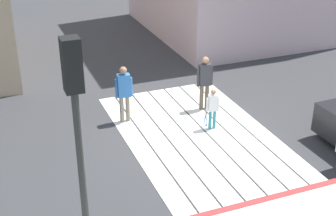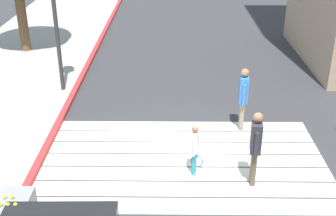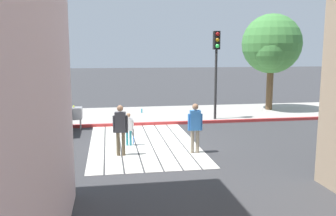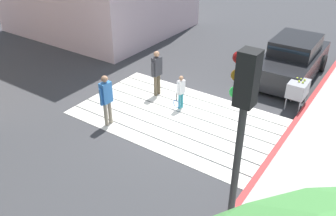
{
  "view_description": "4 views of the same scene",
  "coord_description": "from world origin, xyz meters",
  "px_view_note": "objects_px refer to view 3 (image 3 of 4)",
  "views": [
    {
      "loc": [
        -10.35,
        4.96,
        6.37
      ],
      "look_at": [
        -0.15,
        0.92,
        1.05
      ],
      "focal_mm": 52.17,
      "sensor_mm": 36.0,
      "label": 1
    },
    {
      "loc": [
        -0.27,
        -8.58,
        5.47
      ],
      "look_at": [
        -0.36,
        0.17,
        1.25
      ],
      "focal_mm": 47.4,
      "sensor_mm": 36.0,
      "label": 2
    },
    {
      "loc": [
        12.71,
        -1.22,
        3.33
      ],
      "look_at": [
        -0.08,
        0.93,
        1.27
      ],
      "focal_mm": 38.52,
      "sensor_mm": 36.0,
      "label": 3
    },
    {
      "loc": [
        -5.22,
        8.11,
        5.96
      ],
      "look_at": [
        -0.26,
        0.91,
        0.85
      ],
      "focal_mm": 37.83,
      "sensor_mm": 36.0,
      "label": 4
    }
  ],
  "objects_px": {
    "water_bottle": "(142,111)",
    "pedestrian_adult_lead": "(195,125)",
    "traffic_light_corner": "(216,57)",
    "street_tree": "(271,45)",
    "tennis_ball_cart": "(72,113)",
    "car_parked_near_curb": "(12,118)",
    "pedestrian_child_with_racket": "(129,128)",
    "pedestrian_adult_trailing": "(120,127)"
  },
  "relations": [
    {
      "from": "pedestrian_adult_trailing",
      "to": "pedestrian_child_with_racket",
      "type": "distance_m",
      "value": 1.28
    },
    {
      "from": "street_tree",
      "to": "pedestrian_adult_trailing",
      "type": "height_order",
      "value": "street_tree"
    },
    {
      "from": "pedestrian_adult_lead",
      "to": "tennis_ball_cart",
      "type": "bearing_deg",
      "value": -135.73
    },
    {
      "from": "car_parked_near_curb",
      "to": "street_tree",
      "type": "relative_size",
      "value": 0.81
    },
    {
      "from": "car_parked_near_curb",
      "to": "tennis_ball_cart",
      "type": "bearing_deg",
      "value": 111.91
    },
    {
      "from": "pedestrian_adult_lead",
      "to": "pedestrian_child_with_racket",
      "type": "xyz_separation_m",
      "value": [
        -1.29,
        -2.08,
        -0.3
      ]
    },
    {
      "from": "pedestrian_child_with_racket",
      "to": "pedestrian_adult_trailing",
      "type": "bearing_deg",
      "value": -15.72
    },
    {
      "from": "street_tree",
      "to": "pedestrian_adult_lead",
      "type": "height_order",
      "value": "street_tree"
    },
    {
      "from": "car_parked_near_curb",
      "to": "street_tree",
      "type": "bearing_deg",
      "value": 106.69
    },
    {
      "from": "pedestrian_adult_trailing",
      "to": "water_bottle",
      "type": "bearing_deg",
      "value": 169.45
    },
    {
      "from": "traffic_light_corner",
      "to": "street_tree",
      "type": "relative_size",
      "value": 0.8
    },
    {
      "from": "car_parked_near_curb",
      "to": "street_tree",
      "type": "distance_m",
      "value": 13.37
    },
    {
      "from": "street_tree",
      "to": "pedestrian_adult_trailing",
      "type": "bearing_deg",
      "value": -49.5
    },
    {
      "from": "traffic_light_corner",
      "to": "pedestrian_child_with_racket",
      "type": "distance_m",
      "value": 6.22
    },
    {
      "from": "traffic_light_corner",
      "to": "tennis_ball_cart",
      "type": "distance_m",
      "value": 6.97
    },
    {
      "from": "street_tree",
      "to": "water_bottle",
      "type": "xyz_separation_m",
      "value": [
        -0.17,
        -7.02,
        -3.4
      ]
    },
    {
      "from": "traffic_light_corner",
      "to": "pedestrian_child_with_racket",
      "type": "xyz_separation_m",
      "value": [
        3.79,
        -4.32,
        -2.38
      ]
    },
    {
      "from": "pedestrian_adult_lead",
      "to": "pedestrian_child_with_racket",
      "type": "height_order",
      "value": "pedestrian_adult_lead"
    },
    {
      "from": "car_parked_near_curb",
      "to": "pedestrian_child_with_racket",
      "type": "xyz_separation_m",
      "value": [
        2.21,
        4.46,
        -0.08
      ]
    },
    {
      "from": "traffic_light_corner",
      "to": "street_tree",
      "type": "xyz_separation_m",
      "value": [
        -2.17,
        3.73,
        0.59
      ]
    },
    {
      "from": "car_parked_near_curb",
      "to": "tennis_ball_cart",
      "type": "xyz_separation_m",
      "value": [
        -0.9,
        2.24,
        -0.04
      ]
    },
    {
      "from": "car_parked_near_curb",
      "to": "traffic_light_corner",
      "type": "bearing_deg",
      "value": 100.2
    },
    {
      "from": "car_parked_near_curb",
      "to": "pedestrian_adult_trailing",
      "type": "bearing_deg",
      "value": 50.37
    },
    {
      "from": "pedestrian_adult_trailing",
      "to": "pedestrian_child_with_racket",
      "type": "height_order",
      "value": "pedestrian_adult_trailing"
    },
    {
      "from": "tennis_ball_cart",
      "to": "street_tree",
      "type": "bearing_deg",
      "value": 105.51
    },
    {
      "from": "traffic_light_corner",
      "to": "tennis_ball_cart",
      "type": "xyz_separation_m",
      "value": [
        0.68,
        -6.53,
        -2.34
      ]
    },
    {
      "from": "tennis_ball_cart",
      "to": "water_bottle",
      "type": "distance_m",
      "value": 4.46
    },
    {
      "from": "street_tree",
      "to": "water_bottle",
      "type": "distance_m",
      "value": 7.8
    },
    {
      "from": "pedestrian_adult_lead",
      "to": "traffic_light_corner",
      "type": "bearing_deg",
      "value": 156.24
    },
    {
      "from": "street_tree",
      "to": "tennis_ball_cart",
      "type": "relative_size",
      "value": 5.23
    },
    {
      "from": "street_tree",
      "to": "traffic_light_corner",
      "type": "bearing_deg",
      "value": -59.83
    },
    {
      "from": "traffic_light_corner",
      "to": "tennis_ball_cart",
      "type": "relative_size",
      "value": 4.17
    },
    {
      "from": "car_parked_near_curb",
      "to": "pedestrian_adult_lead",
      "type": "bearing_deg",
      "value": 61.79
    },
    {
      "from": "pedestrian_child_with_racket",
      "to": "water_bottle",
      "type": "bearing_deg",
      "value": 170.48
    },
    {
      "from": "car_parked_near_curb",
      "to": "tennis_ball_cart",
      "type": "relative_size",
      "value": 4.25
    },
    {
      "from": "car_parked_near_curb",
      "to": "pedestrian_child_with_racket",
      "type": "relative_size",
      "value": 3.67
    },
    {
      "from": "tennis_ball_cart",
      "to": "traffic_light_corner",
      "type": "bearing_deg",
      "value": 95.93
    },
    {
      "from": "water_bottle",
      "to": "pedestrian_adult_trailing",
      "type": "distance_m",
      "value": 7.49
    },
    {
      "from": "street_tree",
      "to": "tennis_ball_cart",
      "type": "xyz_separation_m",
      "value": [
        2.85,
        -10.27,
        -2.93
      ]
    },
    {
      "from": "pedestrian_adult_trailing",
      "to": "tennis_ball_cart",
      "type": "bearing_deg",
      "value": -156.43
    },
    {
      "from": "water_bottle",
      "to": "pedestrian_adult_lead",
      "type": "bearing_deg",
      "value": 8.05
    },
    {
      "from": "tennis_ball_cart",
      "to": "pedestrian_child_with_racket",
      "type": "distance_m",
      "value": 3.82
    }
  ]
}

